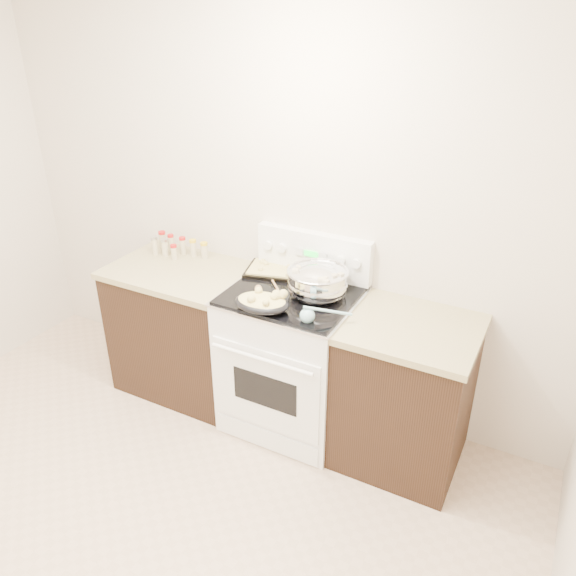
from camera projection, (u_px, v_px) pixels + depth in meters
The scene contains 11 objects.
ground_plane at pixel (97, 565), 2.78m from camera, with size 4.00×3.50×0.02m, color #CAAD92.
room_shell at pixel (23, 247), 2.00m from camera, with size 4.10×3.60×2.75m.
counter_left at pixel (186, 328), 3.89m from camera, with size 0.93×0.67×0.92m.
counter_right at pixel (404, 393), 3.25m from camera, with size 0.73×0.67×0.92m.
kitchen_range at pixel (292, 356), 3.53m from camera, with size 0.78×0.73×1.22m.
mixing_bowl at pixel (317, 283), 3.26m from camera, with size 0.36×0.36×0.21m.
roasting_pan at pixel (263, 302), 3.12m from camera, with size 0.34×0.26×0.12m.
baking_sheet at pixel (279, 270), 3.56m from camera, with size 0.46×0.37×0.06m.
wooden_spoon at pixel (265, 288), 3.36m from camera, with size 0.21×0.21×0.04m.
blue_ladle at pixel (310, 315), 3.02m from camera, with size 0.25×0.18×0.10m.
spice_jars at pixel (176, 246), 3.85m from camera, with size 0.41×0.15×0.13m.
Camera 1 is at (1.70, -1.19, 2.49)m, focal length 35.00 mm.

